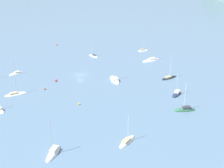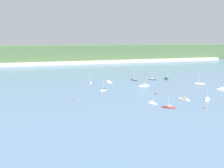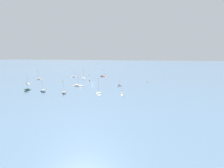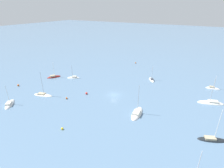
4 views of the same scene
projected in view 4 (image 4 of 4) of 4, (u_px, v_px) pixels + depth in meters
The scene contains 15 objects.
ground_plane at pixel (114, 95), 67.82m from camera, with size 600.00×600.00×0.00m, color slate.
sailboat_1 at pixel (211, 103), 61.94m from camera, with size 5.49×9.24×10.29m.
sailboat_2 at pixel (212, 140), 44.92m from camera, with size 4.80×7.63×9.78m.
sailboat_3 at pixel (213, 89), 72.87m from camera, with size 2.26×5.50×6.86m.
sailboat_4 at pixel (10, 104), 61.10m from camera, with size 6.87×6.35×7.90m.
sailboat_6 at pixel (43, 95), 67.46m from camera, with size 4.41×8.02×10.23m.
sailboat_7 at pixel (54, 77), 84.67m from camera, with size 6.47×5.33×8.21m.
sailboat_9 at pixel (73, 78), 83.89m from camera, with size 4.65×6.04×6.96m.
sailboat_10 at pixel (152, 80), 81.30m from camera, with size 5.69×4.57×7.41m.
sailboat_12 at pixel (137, 114), 55.84m from camera, with size 8.69×3.80×10.80m.
mooring_buoy_0 at pixel (67, 98), 64.78m from camera, with size 0.66×0.66×0.66m.
mooring_buoy_1 at pixel (18, 85), 75.28m from camera, with size 0.79×0.79×0.79m.
mooring_buoy_2 at pixel (86, 93), 68.20m from camera, with size 0.84×0.84×0.84m.
mooring_buoy_3 at pixel (62, 129), 48.66m from camera, with size 0.65×0.65×0.65m.
mooring_buoy_4 at pixel (136, 63), 105.25m from camera, with size 0.74×0.74×0.74m.
Camera 4 is at (52.50, 29.47, 31.52)m, focal length 28.00 mm.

